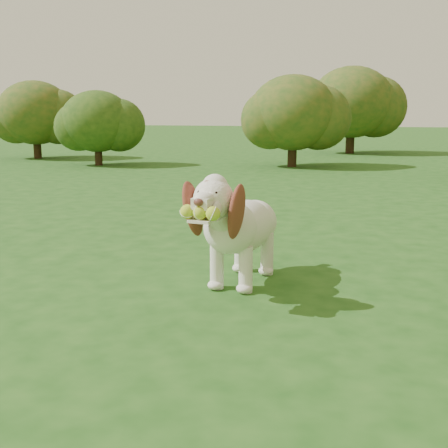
# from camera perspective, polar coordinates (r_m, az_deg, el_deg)

# --- Properties ---
(ground) EXTENTS (80.00, 80.00, 0.00)m
(ground) POSITION_cam_1_polar(r_m,az_deg,el_deg) (3.04, -2.94, -8.81)
(ground) COLOR #1A4614
(ground) RESTS_ON ground
(dog) EXTENTS (0.43, 1.11, 0.72)m
(dog) POSITION_cam_1_polar(r_m,az_deg,el_deg) (3.39, 1.44, 0.02)
(dog) COLOR white
(dog) RESTS_ON ground
(shrub_a) EXTENTS (1.42, 1.42, 1.47)m
(shrub_a) POSITION_cam_1_polar(r_m,az_deg,el_deg) (11.54, -12.77, 10.13)
(shrub_a) COLOR #382314
(shrub_a) RESTS_ON ground
(shrub_b) EXTENTS (1.69, 1.69, 1.76)m
(shrub_b) POSITION_cam_1_polar(r_m,az_deg,el_deg) (11.04, 7.03, 11.14)
(shrub_b) COLOR #382314
(shrub_b) RESTS_ON ground
(shrub_i) EXTENTS (2.12, 2.12, 2.20)m
(shrub_i) POSITION_cam_1_polar(r_m,az_deg,el_deg) (14.94, 12.85, 11.96)
(shrub_i) COLOR #382314
(shrub_i) RESTS_ON ground
(shrub_e) EXTENTS (1.69, 1.69, 1.75)m
(shrub_e) POSITION_cam_1_polar(r_m,az_deg,el_deg) (13.67, -18.64, 10.65)
(shrub_e) COLOR #382314
(shrub_e) RESTS_ON ground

